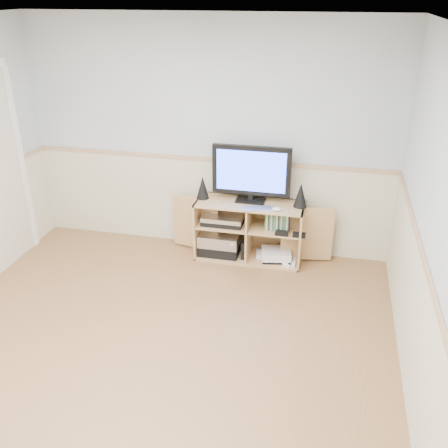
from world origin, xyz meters
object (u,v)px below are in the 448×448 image
at_px(media_cabinet, 250,228).
at_px(game_consoles, 275,255).
at_px(monitor, 251,172).
at_px(keyboard, 257,209).

xyz_separation_m(media_cabinet, game_consoles, (0.29, -0.06, -0.26)).
xyz_separation_m(monitor, keyboard, (0.10, -0.19, -0.32)).
relative_size(media_cabinet, game_consoles, 3.87).
bearing_deg(game_consoles, keyboard, -146.41).
bearing_deg(game_consoles, monitor, 168.36).
height_order(monitor, game_consoles, monitor).
height_order(media_cabinet, game_consoles, media_cabinet).
bearing_deg(monitor, game_consoles, -11.64).
height_order(media_cabinet, monitor, monitor).
height_order(monitor, keyboard, monitor).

